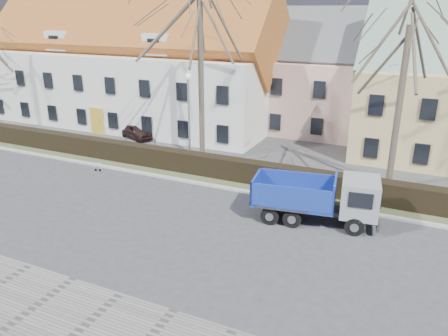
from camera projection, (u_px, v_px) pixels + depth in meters
The scene contains 13 objects.
ground at pixel (160, 216), 21.78m from camera, with size 120.00×120.00×0.00m, color #373739.
sidewalk_near at pixel (20, 318), 14.52m from camera, with size 80.00×5.00×0.08m, color gray.
curb_far at pixel (202, 184), 25.68m from camera, with size 80.00×0.30×0.12m, color #A7A5A2.
grass_strip at pixel (214, 175), 27.05m from camera, with size 80.00×3.00×0.10m, color #46512D.
hedge at pixel (212, 167), 26.68m from camera, with size 60.00×0.90×1.30m, color black.
building_white at pixel (131, 69), 38.93m from camera, with size 26.80×10.80×9.50m, color silver, non-canonical shape.
building_pink at pixel (331, 83), 35.90m from camera, with size 10.80×8.80×8.00m, color #D1A294, non-canonical shape.
tree_1 at pixel (201, 66), 27.66m from camera, with size 9.20×9.20×12.65m, color #494032, non-canonical shape.
tree_2 at pixel (401, 94), 23.21m from camera, with size 8.00×8.00×11.00m, color #494032, non-canonical shape.
dump_truck at pixel (310, 197), 20.94m from camera, with size 6.19×2.30×2.47m, color navy, non-canonical shape.
streetlight at pixel (189, 121), 27.53m from camera, with size 0.48×0.48×6.15m, color gray, non-canonical shape.
cart_frame at pixel (95, 166), 27.77m from camera, with size 0.69×0.40×0.63m, color silver, non-canonical shape.
parked_car_a at pixel (136, 131), 34.80m from camera, with size 1.39×3.45×1.18m, color black.
Camera 1 is at (11.16, -16.48, 9.71)m, focal length 35.00 mm.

